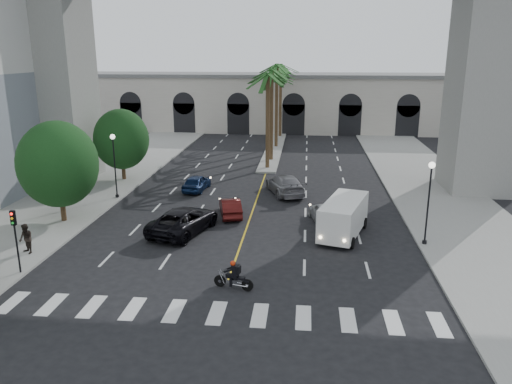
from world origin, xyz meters
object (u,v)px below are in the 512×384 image
Objects in this scene: traffic_signal_far at (15,231)px; motorcycle_rider at (235,276)px; cargo_van at (343,216)px; car_b at (230,207)px; car_e at (197,183)px; car_c at (184,220)px; pedestrian_b at (26,239)px; lamp_post_left_far at (114,161)px; lamp_post_right at (429,196)px; car_d at (285,184)px; car_a at (325,213)px.

traffic_signal_far reaches higher than motorcycle_rider.
car_b is at bearing 173.68° from cargo_van.
cargo_van is (11.91, -9.96, 0.65)m from car_e.
car_c is 3.34× the size of pedestrian_b.
car_b is 13.84m from pedestrian_b.
motorcycle_rider reaches higher than car_b.
lamp_post_left_far is 14.52m from traffic_signal_far.
lamp_post_right is at bearing 152.08° from car_e.
traffic_signal_far is at bearing -168.31° from motorcycle_rider.
car_e is at bearing 156.92° from cargo_van.
car_e is (5.94, 3.21, -2.52)m from lamp_post_left_far.
car_c is at bearing -44.09° from lamp_post_left_far.
car_e is at bearing 146.38° from lamp_post_right.
pedestrian_b is at bearing 71.32° from car_e.
lamp_post_right is 0.89× the size of cargo_van.
lamp_post_right is at bearing 15.98° from traffic_signal_far.
car_b is at bearing 40.36° from car_d.
lamp_post_left_far is 0.94× the size of car_d.
pedestrian_b is (-17.69, -7.78, 0.34)m from car_a.
car_c is 1.47× the size of car_e.
traffic_signal_far is 0.91× the size of car_b.
traffic_signal_far is at bearing -32.59° from pedestrian_b.
lamp_post_left_far is 1.28× the size of car_a.
car_e is 0.68× the size of cargo_van.
motorcycle_rider is at bearing -51.59° from lamp_post_left_far.
motorcycle_rider is 13.18m from pedestrian_b.
car_e is (-10.82, 7.39, -0.02)m from car_a.
lamp_post_left_far reaches higher than car_e.
lamp_post_right is 7.58m from car_a.
traffic_signal_far is 11.93m from motorcycle_rider.
lamp_post_right reaches higher than car_c.
car_d is at bearing -77.81° from car_a.
car_c is at bearing -161.25° from cargo_van.
lamp_post_right reaches higher than car_d.
car_c reaches higher than car_e.
car_c is (-2.57, -3.75, 0.18)m from car_b.
traffic_signal_far reaches higher than car_c.
car_a is 0.74× the size of car_d.
lamp_post_left_far reaches higher than traffic_signal_far.
car_c is 10.41m from car_e.
lamp_post_right is 2.56× the size of motorcycle_rider.
lamp_post_left_far is at bearing -6.87° from car_d.
traffic_signal_far is at bearing 20.22° from car_a.
cargo_van is at bearing 142.84° from car_b.
car_d is at bearing 129.99° from lamp_post_right.
car_a is at bearing 129.85° from cargo_van.
car_d is 7.69m from car_e.
motorcycle_rider is 11.80m from car_b.
car_d reaches higher than motorcycle_rider.
lamp_post_right is at bearing 2.69° from cargo_van.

